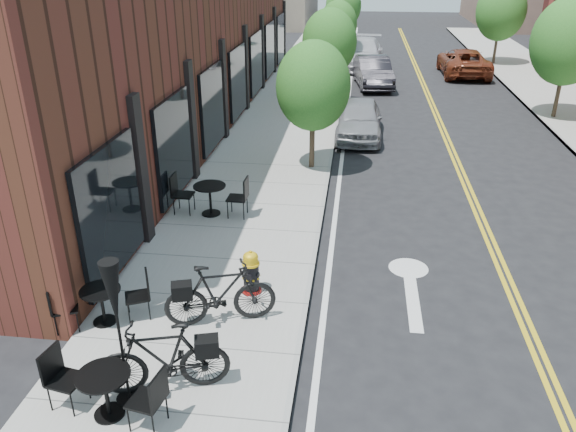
{
  "coord_description": "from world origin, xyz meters",
  "views": [
    {
      "loc": [
        0.73,
        -7.39,
        6.2
      ],
      "look_at": [
        -0.64,
        3.48,
        1.0
      ],
      "focal_mm": 35.0,
      "sensor_mm": 36.0,
      "label": 1
    }
  ],
  "objects_px": {
    "bicycle_right": "(220,294)",
    "parked_car_c": "(362,53)",
    "bistro_set_b": "(105,389)",
    "bistro_set_a": "(102,301)",
    "bistro_set_c": "(210,195)",
    "parked_car_b": "(373,72)",
    "bicycle_left": "(163,358)",
    "parked_car_a": "(359,119)",
    "parked_car_far": "(464,62)",
    "fire_hydrant": "(251,272)",
    "patio_umbrella": "(115,304)"
  },
  "relations": [
    {
      "from": "fire_hydrant",
      "to": "parked_car_far",
      "type": "height_order",
      "value": "parked_car_far"
    },
    {
      "from": "fire_hydrant",
      "to": "bistro_set_c",
      "type": "xyz_separation_m",
      "value": [
        -1.68,
        3.4,
        0.09
      ]
    },
    {
      "from": "bicycle_right",
      "to": "parked_car_c",
      "type": "distance_m",
      "value": 25.59
    },
    {
      "from": "bicycle_right",
      "to": "fire_hydrant",
      "type": "bearing_deg",
      "value": -35.97
    },
    {
      "from": "bicycle_left",
      "to": "parked_car_a",
      "type": "height_order",
      "value": "parked_car_a"
    },
    {
      "from": "bistro_set_a",
      "to": "parked_car_c",
      "type": "height_order",
      "value": "parked_car_c"
    },
    {
      "from": "parked_car_b",
      "to": "parked_car_a",
      "type": "bearing_deg",
      "value": -101.72
    },
    {
      "from": "patio_umbrella",
      "to": "parked_car_b",
      "type": "bearing_deg",
      "value": 80.4
    },
    {
      "from": "bistro_set_a",
      "to": "bicycle_left",
      "type": "bearing_deg",
      "value": -66.84
    },
    {
      "from": "bistro_set_c",
      "to": "bicycle_right",
      "type": "bearing_deg",
      "value": -71.97
    },
    {
      "from": "bistro_set_b",
      "to": "patio_umbrella",
      "type": "distance_m",
      "value": 1.28
    },
    {
      "from": "bicycle_right",
      "to": "patio_umbrella",
      "type": "distance_m",
      "value": 2.52
    },
    {
      "from": "bicycle_left",
      "to": "bistro_set_b",
      "type": "height_order",
      "value": "bicycle_left"
    },
    {
      "from": "fire_hydrant",
      "to": "bistro_set_c",
      "type": "height_order",
      "value": "bistro_set_c"
    },
    {
      "from": "bicycle_right",
      "to": "parked_car_far",
      "type": "height_order",
      "value": "parked_car_far"
    },
    {
      "from": "bistro_set_a",
      "to": "bistro_set_c",
      "type": "relative_size",
      "value": 0.89
    },
    {
      "from": "bicycle_left",
      "to": "patio_umbrella",
      "type": "distance_m",
      "value": 1.23
    },
    {
      "from": "bicycle_left",
      "to": "fire_hydrant",
      "type": "bearing_deg",
      "value": 148.88
    },
    {
      "from": "bicycle_left",
      "to": "parked_car_c",
      "type": "bearing_deg",
      "value": 158.61
    },
    {
      "from": "parked_car_a",
      "to": "parked_car_c",
      "type": "distance_m",
      "value": 13.62
    },
    {
      "from": "bistro_set_c",
      "to": "bistro_set_b",
      "type": "bearing_deg",
      "value": -86.63
    },
    {
      "from": "bicycle_left",
      "to": "parked_car_far",
      "type": "bearing_deg",
      "value": 146.57
    },
    {
      "from": "patio_umbrella",
      "to": "parked_car_b",
      "type": "distance_m",
      "value": 22.9
    },
    {
      "from": "bicycle_right",
      "to": "bistro_set_b",
      "type": "bearing_deg",
      "value": 137.47
    },
    {
      "from": "bistro_set_a",
      "to": "parked_car_far",
      "type": "height_order",
      "value": "parked_car_far"
    },
    {
      "from": "bistro_set_c",
      "to": "parked_car_b",
      "type": "height_order",
      "value": "parked_car_b"
    },
    {
      "from": "fire_hydrant",
      "to": "bistro_set_b",
      "type": "bearing_deg",
      "value": -94.5
    },
    {
      "from": "bistro_set_b",
      "to": "parked_car_b",
      "type": "bearing_deg",
      "value": 90.66
    },
    {
      "from": "bistro_set_a",
      "to": "parked_car_far",
      "type": "distance_m",
      "value": 26.12
    },
    {
      "from": "parked_car_a",
      "to": "bistro_set_b",
      "type": "bearing_deg",
      "value": -102.67
    },
    {
      "from": "fire_hydrant",
      "to": "patio_umbrella",
      "type": "height_order",
      "value": "patio_umbrella"
    },
    {
      "from": "parked_car_a",
      "to": "parked_car_far",
      "type": "distance_m",
      "value": 13.23
    },
    {
      "from": "bicycle_right",
      "to": "parked_car_c",
      "type": "bearing_deg",
      "value": -23.03
    },
    {
      "from": "fire_hydrant",
      "to": "bistro_set_c",
      "type": "relative_size",
      "value": 0.48
    },
    {
      "from": "parked_car_far",
      "to": "bistro_set_c",
      "type": "bearing_deg",
      "value": 64.16
    },
    {
      "from": "bicycle_left",
      "to": "bistro_set_a",
      "type": "distance_m",
      "value": 2.26
    },
    {
      "from": "fire_hydrant",
      "to": "parked_car_b",
      "type": "bearing_deg",
      "value": 100.73
    },
    {
      "from": "bicycle_right",
      "to": "parked_car_far",
      "type": "distance_m",
      "value": 25.14
    },
    {
      "from": "bicycle_left",
      "to": "parked_car_b",
      "type": "relative_size",
      "value": 0.45
    },
    {
      "from": "bistro_set_a",
      "to": "parked_car_a",
      "type": "height_order",
      "value": "parked_car_a"
    },
    {
      "from": "bicycle_right",
      "to": "parked_car_c",
      "type": "xyz_separation_m",
      "value": [
        2.3,
        25.49,
        0.09
      ]
    },
    {
      "from": "bicycle_left",
      "to": "parked_car_a",
      "type": "xyz_separation_m",
      "value": [
        2.75,
        13.67,
        -0.04
      ]
    },
    {
      "from": "bistro_set_a",
      "to": "parked_car_b",
      "type": "height_order",
      "value": "parked_car_b"
    },
    {
      "from": "bistro_set_c",
      "to": "parked_car_c",
      "type": "relative_size",
      "value": 0.34
    },
    {
      "from": "bistro_set_a",
      "to": "patio_umbrella",
      "type": "distance_m",
      "value": 2.49
    },
    {
      "from": "bistro_set_b",
      "to": "bistro_set_c",
      "type": "height_order",
      "value": "bistro_set_c"
    },
    {
      "from": "bistro_set_c",
      "to": "parked_car_far",
      "type": "bearing_deg",
      "value": 66.21
    },
    {
      "from": "parked_car_c",
      "to": "parked_car_far",
      "type": "bearing_deg",
      "value": -12.21
    },
    {
      "from": "bicycle_left",
      "to": "parked_car_c",
      "type": "height_order",
      "value": "parked_car_c"
    },
    {
      "from": "bistro_set_b",
      "to": "parked_car_c",
      "type": "distance_m",
      "value": 28.09
    }
  ]
}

